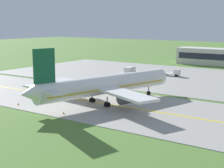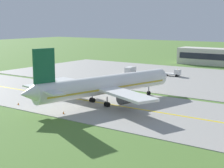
% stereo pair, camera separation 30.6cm
% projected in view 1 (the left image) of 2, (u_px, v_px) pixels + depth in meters
% --- Properties ---
extents(ground_plane, '(500.00, 500.00, 0.00)m').
position_uv_depth(ground_plane, '(105.00, 104.00, 74.76)').
color(ground_plane, '#517A33').
extents(taxiway_strip, '(240.00, 28.00, 0.10)m').
position_uv_depth(taxiway_strip, '(105.00, 104.00, 74.75)').
color(taxiway_strip, '#9E9B93').
rests_on(taxiway_strip, ground).
extents(apron_pad, '(140.00, 52.00, 0.10)m').
position_uv_depth(apron_pad, '(213.00, 81.00, 103.30)').
color(apron_pad, '#9E9B93').
rests_on(apron_pad, ground).
extents(taxiway_centreline, '(220.00, 0.60, 0.01)m').
position_uv_depth(taxiway_centreline, '(105.00, 103.00, 74.74)').
color(taxiway_centreline, yellow).
rests_on(taxiway_centreline, taxiway_strip).
extents(airplane_lead, '(31.96, 39.01, 12.70)m').
position_uv_depth(airplane_lead, '(105.00, 85.00, 74.23)').
color(airplane_lead, white).
rests_on(airplane_lead, ground).
extents(service_truck_baggage, '(6.56, 2.79, 2.59)m').
position_uv_depth(service_truck_baggage, '(173.00, 73.00, 112.37)').
color(service_truck_baggage, silver).
rests_on(service_truck_baggage, ground).
extents(service_truck_fuel, '(3.20, 6.28, 2.60)m').
position_uv_depth(service_truck_fuel, '(130.00, 70.00, 116.92)').
color(service_truck_fuel, silver).
rests_on(service_truck_fuel, ground).
extents(traffic_cone_near_edge, '(0.44, 0.44, 0.60)m').
position_uv_depth(traffic_cone_near_edge, '(129.00, 93.00, 85.05)').
color(traffic_cone_near_edge, orange).
rests_on(traffic_cone_near_edge, ground).
extents(traffic_cone_mid_edge, '(0.44, 0.44, 0.60)m').
position_uv_depth(traffic_cone_mid_edge, '(18.00, 104.00, 73.42)').
color(traffic_cone_mid_edge, orange).
rests_on(traffic_cone_mid_edge, ground).
extents(traffic_cone_far_edge, '(0.44, 0.44, 0.60)m').
position_uv_depth(traffic_cone_far_edge, '(64.00, 113.00, 66.31)').
color(traffic_cone_far_edge, orange).
rests_on(traffic_cone_far_edge, ground).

